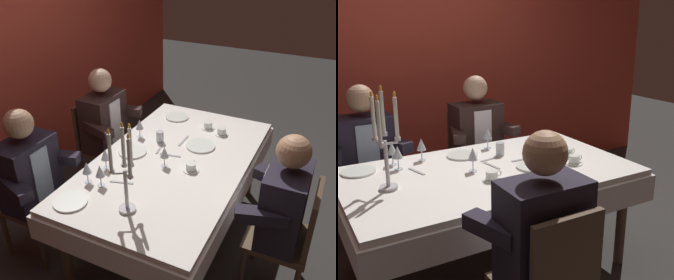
% 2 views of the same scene
% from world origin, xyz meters
% --- Properties ---
extents(ground_plane, '(12.00, 12.00, 0.00)m').
position_xyz_m(ground_plane, '(0.00, 0.00, 0.00)').
color(ground_plane, '#302F2C').
extents(back_wall, '(6.00, 0.12, 2.70)m').
position_xyz_m(back_wall, '(0.00, 1.66, 1.35)').
color(back_wall, '#C03E2D').
rests_on(back_wall, ground_plane).
extents(dining_table, '(1.94, 1.14, 0.74)m').
position_xyz_m(dining_table, '(0.00, 0.00, 0.62)').
color(dining_table, white).
rests_on(dining_table, ground_plane).
extents(candelabra, '(0.15, 0.17, 0.62)m').
position_xyz_m(candelabra, '(-0.67, 0.00, 1.02)').
color(candelabra, silver).
rests_on(candelabra, dining_table).
extents(dinner_plate_0, '(0.23, 0.23, 0.01)m').
position_xyz_m(dinner_plate_0, '(-0.77, 0.37, 0.75)').
color(dinner_plate_0, white).
rests_on(dinner_plate_0, dining_table).
extents(dinner_plate_1, '(0.22, 0.22, 0.01)m').
position_xyz_m(dinner_plate_1, '(0.70, 0.29, 0.75)').
color(dinner_plate_1, white).
rests_on(dinner_plate_1, dining_table).
extents(dinner_plate_2, '(0.23, 0.23, 0.01)m').
position_xyz_m(dinner_plate_2, '(-0.04, 0.34, 0.75)').
color(dinner_plate_2, white).
rests_on(dinner_plate_2, dining_table).
extents(dinner_plate_3, '(0.24, 0.24, 0.01)m').
position_xyz_m(dinner_plate_3, '(0.29, -0.12, 0.75)').
color(dinner_plate_3, white).
rests_on(dinner_plate_3, dining_table).
extents(wine_glass_0, '(0.07, 0.07, 0.16)m').
position_xyz_m(wine_glass_0, '(-0.33, 0.39, 0.85)').
color(wine_glass_0, silver).
rests_on(wine_glass_0, dining_table).
extents(wine_glass_1, '(0.07, 0.07, 0.16)m').
position_xyz_m(wine_glass_1, '(0.21, 0.41, 0.85)').
color(wine_glass_1, silver).
rests_on(wine_glass_1, dining_table).
extents(wine_glass_2, '(0.07, 0.07, 0.16)m').
position_xyz_m(wine_glass_2, '(-0.53, 0.41, 0.85)').
color(wine_glass_2, silver).
rests_on(wine_glass_2, dining_table).
extents(wine_glass_3, '(0.07, 0.07, 0.16)m').
position_xyz_m(wine_glass_3, '(-0.11, 0.02, 0.86)').
color(wine_glass_3, silver).
rests_on(wine_glass_3, dining_table).
extents(wine_glass_4, '(0.07, 0.07, 0.16)m').
position_xyz_m(wine_glass_4, '(-0.52, 0.30, 0.85)').
color(wine_glass_4, silver).
rests_on(wine_glass_4, dining_table).
extents(water_tumbler_0, '(0.06, 0.06, 0.10)m').
position_xyz_m(water_tumbler_0, '(0.21, 0.22, 0.79)').
color(water_tumbler_0, silver).
rests_on(water_tumbler_0, dining_table).
extents(coffee_cup_0, '(0.13, 0.12, 0.06)m').
position_xyz_m(coffee_cup_0, '(0.57, -0.20, 0.77)').
color(coffee_cup_0, white).
rests_on(coffee_cup_0, dining_table).
extents(coffee_cup_1, '(0.13, 0.12, 0.06)m').
position_xyz_m(coffee_cup_1, '(-0.07, -0.18, 0.77)').
color(coffee_cup_1, white).
rests_on(coffee_cup_1, dining_table).
extents(coffee_cup_2, '(0.13, 0.12, 0.06)m').
position_xyz_m(coffee_cup_2, '(0.62, -0.05, 0.77)').
color(coffee_cup_2, white).
rests_on(coffee_cup_2, dining_table).
extents(fork_0, '(0.05, 0.17, 0.01)m').
position_xyz_m(fork_0, '(0.05, 0.05, 0.74)').
color(fork_0, '#B7B7BC').
rests_on(fork_0, dining_table).
extents(fork_1, '(0.06, 0.17, 0.01)m').
position_xyz_m(fork_1, '(-0.43, 0.19, 0.74)').
color(fork_1, '#B7B7BC').
rests_on(fork_1, dining_table).
extents(fork_2, '(0.17, 0.05, 0.01)m').
position_xyz_m(fork_2, '(0.11, 0.17, 0.74)').
color(fork_2, '#B7B7BC').
rests_on(fork_2, dining_table).
extents(knife_3, '(0.19, 0.02, 0.01)m').
position_xyz_m(knife_3, '(0.31, 0.05, 0.74)').
color(knife_3, '#B7B7BC').
rests_on(knife_3, dining_table).
extents(seated_diner_0, '(0.63, 0.48, 1.24)m').
position_xyz_m(seated_diner_0, '(-0.62, 0.89, 0.74)').
color(seated_diner_0, brown).
rests_on(seated_diner_0, ground_plane).
extents(seated_diner_1, '(0.63, 0.48, 1.24)m').
position_xyz_m(seated_diner_1, '(-0.17, -0.89, 0.74)').
color(seated_diner_1, brown).
rests_on(seated_diner_1, ground_plane).
extents(seated_diner_2, '(0.63, 0.48, 1.24)m').
position_xyz_m(seated_diner_2, '(0.34, 0.89, 0.74)').
color(seated_diner_2, brown).
rests_on(seated_diner_2, ground_plane).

